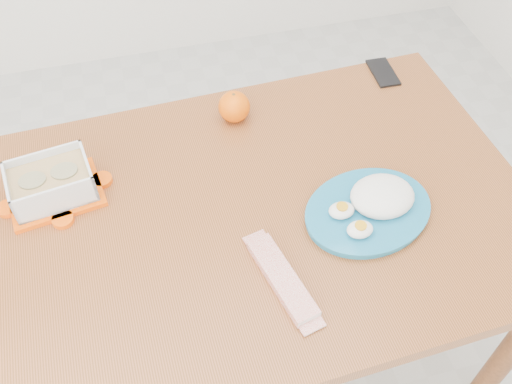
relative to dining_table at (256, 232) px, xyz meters
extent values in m
plane|color=#B7B7B2|center=(-0.17, -0.03, -0.66)|extent=(3.50, 3.50, 0.00)
cube|color=#96502A|center=(0.00, 0.00, 0.07)|extent=(1.31, 0.91, 0.04)
cylinder|color=brown|center=(0.59, -0.34, -0.30)|extent=(0.06, 0.06, 0.71)
cylinder|color=brown|center=(-0.59, 0.34, -0.30)|extent=(0.06, 0.06, 0.71)
cylinder|color=brown|center=(0.56, 0.39, -0.30)|extent=(0.06, 0.06, 0.71)
cube|color=#FF5707|center=(-0.44, 0.16, 0.10)|extent=(0.23, 0.19, 0.01)
cube|color=silver|center=(-0.44, 0.16, 0.14)|extent=(0.20, 0.16, 0.08)
cube|color=tan|center=(-0.44, 0.16, 0.13)|extent=(0.19, 0.15, 0.05)
cylinder|color=tan|center=(-0.48, 0.15, 0.15)|extent=(0.07, 0.07, 0.02)
cylinder|color=tan|center=(-0.41, 0.16, 0.15)|extent=(0.07, 0.07, 0.02)
sphere|color=orange|center=(0.02, 0.31, 0.13)|extent=(0.08, 0.08, 0.08)
cylinder|color=#1B6F98|center=(0.24, -0.08, 0.10)|extent=(0.36, 0.36, 0.02)
ellipsoid|color=silver|center=(0.28, -0.06, 0.14)|extent=(0.17, 0.16, 0.06)
ellipsoid|color=silver|center=(0.18, -0.08, 0.12)|extent=(0.07, 0.06, 0.03)
ellipsoid|color=silver|center=(0.20, -0.14, 0.12)|extent=(0.07, 0.06, 0.03)
cube|color=#B51909|center=(0.00, -0.20, 0.10)|extent=(0.10, 0.22, 0.02)
cube|color=black|center=(0.48, 0.39, 0.10)|extent=(0.07, 0.13, 0.01)
camera|label=1|loc=(-0.21, -0.79, 1.12)|focal=40.00mm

